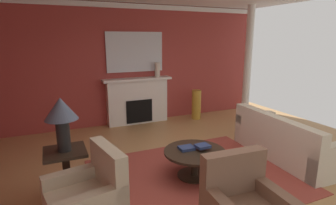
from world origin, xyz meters
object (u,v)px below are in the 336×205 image
object	(u,v)px
fireplace	(138,102)
mantel_mirror	(135,52)
vase_mantel_right	(157,70)
table_lamp	(61,114)
side_table	(67,170)
coffee_table	(195,157)
armchair_near_window	(88,202)
vase_tall_corner	(196,105)
sofa	(286,143)

from	to	relation	value
fireplace	mantel_mirror	bearing A→B (deg)	90.00
fireplace	vase_mantel_right	distance (m)	1.00
table_lamp	side_table	bearing A→B (deg)	180.00
fireplace	coffee_table	distance (m)	3.15
armchair_near_window	table_lamp	distance (m)	1.20
fireplace	table_lamp	world-z (taller)	table_lamp
table_lamp	vase_mantel_right	distance (m)	3.82
armchair_near_window	side_table	world-z (taller)	armchair_near_window
coffee_table	vase_tall_corner	distance (m)	3.30
table_lamp	fireplace	bearing A→B (deg)	55.68
vase_tall_corner	vase_mantel_right	xyz separation A→B (m)	(-1.07, 0.25, 1.00)
coffee_table	table_lamp	bearing A→B (deg)	172.83
coffee_table	side_table	bearing A→B (deg)	172.83
sofa	fireplace	bearing A→B (deg)	120.29
sofa	vase_mantel_right	world-z (taller)	vase_mantel_right
fireplace	side_table	distance (m)	3.52
armchair_near_window	sofa	bearing A→B (deg)	6.78
mantel_mirror	coffee_table	bearing A→B (deg)	-90.84
armchair_near_window	coffee_table	xyz separation A→B (m)	(1.75, 0.50, 0.03)
vase_mantel_right	side_table	bearing A→B (deg)	-131.59
vase_mantel_right	fireplace	bearing A→B (deg)	174.85
coffee_table	vase_tall_corner	bearing A→B (deg)	59.68
coffee_table	side_table	world-z (taller)	side_table
mantel_mirror	table_lamp	distance (m)	3.67
armchair_near_window	vase_mantel_right	bearing A→B (deg)	56.90
sofa	coffee_table	world-z (taller)	sofa
sofa	vase_tall_corner	xyz separation A→B (m)	(-0.26, 2.91, 0.11)
mantel_mirror	coffee_table	size ratio (longest dim) A/B	1.49
vase_tall_corner	sofa	bearing A→B (deg)	-84.89
side_table	vase_tall_corner	bearing A→B (deg)	35.88
fireplace	mantel_mirror	world-z (taller)	mantel_mirror
vase_mantel_right	vase_tall_corner	bearing A→B (deg)	-13.21
fireplace	vase_mantel_right	xyz separation A→B (m)	(0.55, -0.05, 0.83)
armchair_near_window	vase_tall_corner	distance (m)	4.78
sofa	vase_tall_corner	size ratio (longest dim) A/B	2.62
mantel_mirror	armchair_near_window	bearing A→B (deg)	-115.48
coffee_table	side_table	size ratio (longest dim) A/B	1.43
fireplace	table_lamp	bearing A→B (deg)	-124.32
side_table	vase_mantel_right	size ratio (longest dim) A/B	1.83
mantel_mirror	table_lamp	xyz separation A→B (m)	(-1.98, -3.02, -0.65)
side_table	sofa	bearing A→B (deg)	-4.61
mantel_mirror	coffee_table	distance (m)	3.61
armchair_near_window	coffee_table	bearing A→B (deg)	16.10
mantel_mirror	sofa	distance (m)	4.14
fireplace	side_table	size ratio (longest dim) A/B	2.57
fireplace	vase_mantel_right	size ratio (longest dim) A/B	4.71
side_table	table_lamp	size ratio (longest dim) A/B	0.93
armchair_near_window	table_lamp	bearing A→B (deg)	103.84
armchair_near_window	side_table	size ratio (longest dim) A/B	1.36
side_table	vase_mantel_right	world-z (taller)	vase_mantel_right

